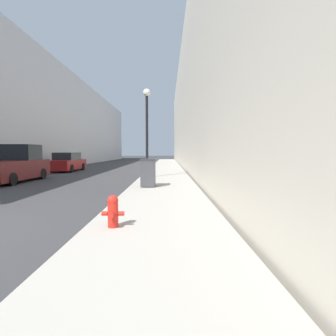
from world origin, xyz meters
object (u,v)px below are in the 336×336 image
(trash_bin, at_px, (148,172))
(fire_hydrant, at_px, (113,210))
(pickup_truck, at_px, (13,166))
(lamppost, at_px, (147,124))
(parked_sedan_near, at_px, (67,163))

(trash_bin, bearing_deg, fire_hydrant, -92.32)
(pickup_truck, bearing_deg, lamppost, 8.94)
(trash_bin, bearing_deg, parked_sedan_near, 125.37)
(trash_bin, height_order, pickup_truck, pickup_truck)
(fire_hydrant, relative_size, parked_sedan_near, 0.14)
(fire_hydrant, bearing_deg, pickup_truck, 129.01)
(trash_bin, bearing_deg, pickup_truck, 158.64)
(fire_hydrant, bearing_deg, parked_sedan_near, 113.67)
(fire_hydrant, distance_m, pickup_truck, 11.72)
(fire_hydrant, relative_size, trash_bin, 0.54)
(trash_bin, height_order, lamppost, lamppost)
(lamppost, relative_size, pickup_truck, 1.05)
(fire_hydrant, relative_size, pickup_truck, 0.13)
(fire_hydrant, height_order, pickup_truck, pickup_truck)
(trash_bin, xyz_separation_m, lamppost, (-0.37, 4.12, 2.54))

